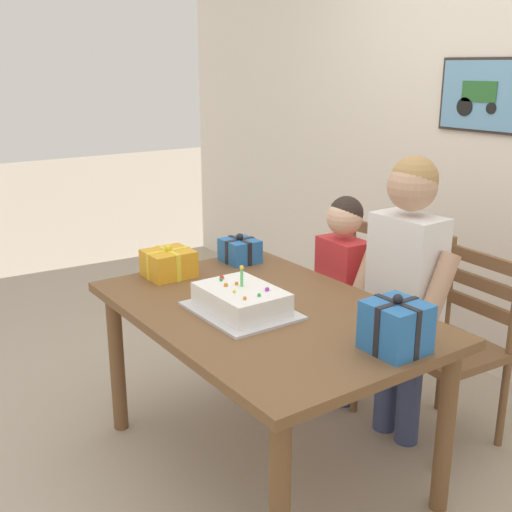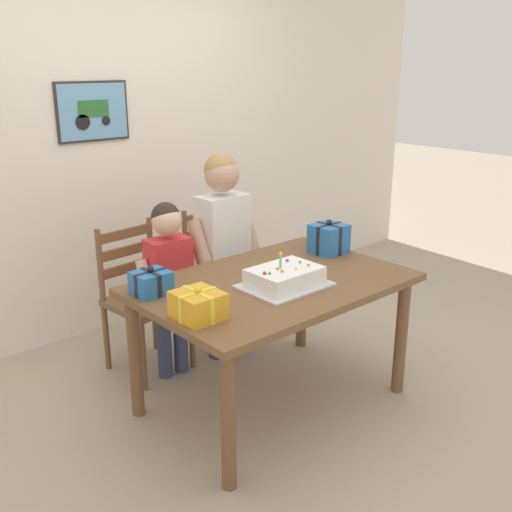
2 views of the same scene
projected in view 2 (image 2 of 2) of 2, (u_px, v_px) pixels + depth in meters
The scene contains 11 objects.
ground_plane at pixel (272, 401), 3.44m from camera, with size 20.00×20.00×0.00m, color tan.
back_wall at pixel (117, 146), 4.18m from camera, with size 6.40×0.11×2.60m.
dining_table at pixel (273, 297), 3.24m from camera, with size 1.44×0.96×0.74m.
birthday_cake at pixel (285, 278), 3.11m from camera, with size 0.44×0.34×0.19m.
gift_box_red_large at pixel (151, 283), 3.01m from camera, with size 0.18×0.17×0.15m.
gift_box_beside_cake at pixel (329, 239), 3.65m from camera, with size 0.20×0.19×0.21m.
gift_box_corner_small at pixel (198, 305), 2.72m from camera, with size 0.20×0.22×0.16m.
chair_left at pixel (143, 298), 3.70m from camera, with size 0.46×0.46×0.92m.
chair_right at pixel (221, 275), 4.09m from camera, with size 0.45×0.45×0.92m.
child_older at pixel (223, 237), 3.76m from camera, with size 0.48×0.28×1.34m.
child_younger at pixel (169, 273), 3.54m from camera, with size 0.40×0.23×1.10m.
Camera 2 is at (-2.06, -2.19, 1.87)m, focal length 41.92 mm.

